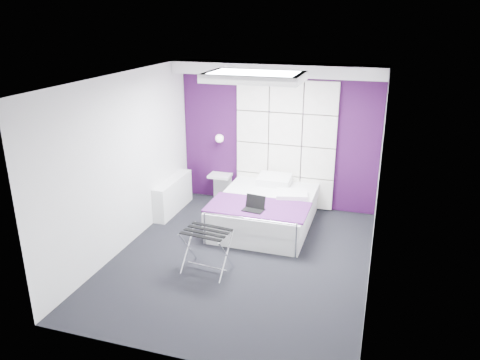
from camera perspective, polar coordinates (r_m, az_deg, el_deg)
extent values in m
plane|color=black|center=(6.93, 0.17, -9.51)|extent=(4.40, 4.40, 0.00)
plane|color=white|center=(6.10, 0.20, 12.34)|extent=(4.40, 4.40, 0.00)
plane|color=silver|center=(8.43, 4.65, 5.36)|extent=(3.60, 0.00, 3.60)
plane|color=silver|center=(7.11, -13.81, 2.11)|extent=(0.00, 4.40, 4.40)
plane|color=silver|center=(6.14, 16.45, -0.96)|extent=(0.00, 4.40, 4.40)
cube|color=#340D3A|center=(8.43, 4.63, 5.34)|extent=(3.58, 0.02, 2.58)
cube|color=white|center=(7.98, 4.47, 13.31)|extent=(3.58, 0.50, 0.20)
sphere|color=white|center=(8.61, -2.43, 5.16)|extent=(0.15, 0.15, 0.15)
cube|color=white|center=(8.47, -8.17, -1.84)|extent=(0.22, 1.20, 0.60)
cube|color=white|center=(7.87, 3.04, -4.66)|extent=(1.47, 1.84, 0.28)
cube|color=white|center=(7.77, 3.08, -2.96)|extent=(1.51, 1.88, 0.23)
cube|color=#4A185A|center=(7.31, 2.20, -3.33)|extent=(1.57, 0.83, 0.03)
cube|color=white|center=(8.78, -2.45, 0.53)|extent=(0.41, 0.32, 0.05)
cube|color=black|center=(6.36, -4.12, -6.27)|extent=(0.62, 0.45, 0.01)
cube|color=black|center=(7.15, 1.64, -3.67)|extent=(0.31, 0.22, 0.02)
cube|color=black|center=(7.21, 1.88, -2.52)|extent=(0.31, 0.01, 0.21)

